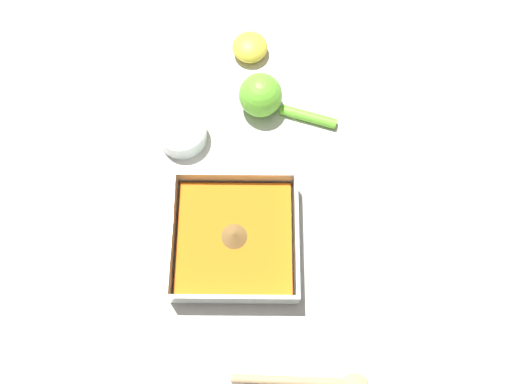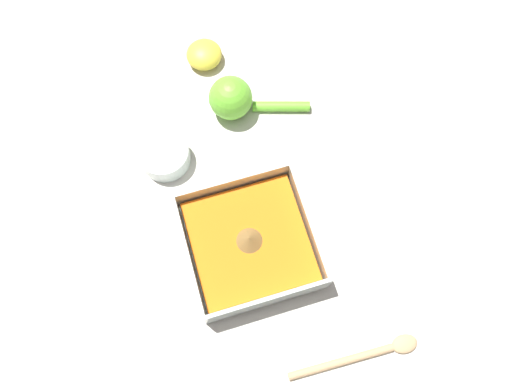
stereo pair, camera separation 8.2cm
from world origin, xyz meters
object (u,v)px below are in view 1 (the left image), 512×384
Objects in this scene: spice_bowl at (182,133)px; wooden_spoon at (308,381)px; lemon_half at (250,47)px; square_dish at (235,239)px; lemon_squeezer at (264,97)px.

spice_bowl is 0.46m from wooden_spoon.
wooden_spoon is (-0.09, 0.58, -0.01)m from lemon_half.
lemon_half reaches higher than wooden_spoon.
square_dish reaches higher than spice_bowl.
lemon_half is (-0.02, -0.37, -0.00)m from square_dish.
wooden_spoon is at bearing 117.59° from spice_bowl.
wooden_spoon is (-0.07, 0.47, -0.03)m from lemon_squeezer.
lemon_squeezer is at bearing -100.39° from square_dish.
spice_bowl is 0.42× the size of wooden_spoon.
lemon_squeezer is (-0.14, -0.06, 0.02)m from spice_bowl.
lemon_squeezer is at bearing -156.41° from spice_bowl.
square_dish is 0.21m from spice_bowl.
wooden_spoon is (-0.21, 0.40, -0.01)m from spice_bowl.
wooden_spoon is at bearing 114.99° from lemon_squeezer.
square_dish is 0.37m from lemon_half.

